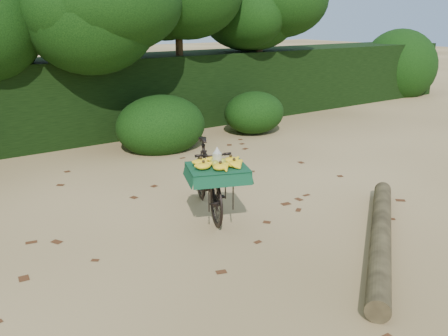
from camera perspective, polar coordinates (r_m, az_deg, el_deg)
ground at (r=6.00m, az=-0.98°, el=-8.90°), size 80.00×80.00×0.00m
vendor_bicycle at (r=6.67m, az=-1.93°, el=-1.11°), size 1.21×1.88×1.05m
fallen_log at (r=6.21m, az=18.36°, el=-7.64°), size 2.87×2.22×0.25m
hedge_backdrop at (r=11.31m, az=-19.29°, el=7.66°), size 26.00×1.80×1.80m
tree_row at (r=10.25m, az=-22.19°, el=12.63°), size 14.50×2.00×4.00m
bush_clumps at (r=9.69m, az=-12.84°, el=3.93°), size 8.80×1.70×0.90m
leaf_litter at (r=6.50m, az=-4.20°, el=-6.72°), size 7.00×7.30×0.01m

